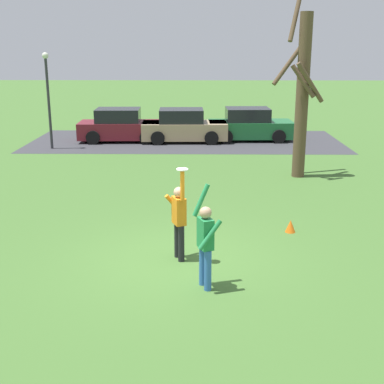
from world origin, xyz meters
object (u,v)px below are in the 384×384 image
object	(u,v)px
frisbee_disc	(182,169)
field_cone_orange	(290,226)
person_catcher	(179,217)
parked_car_maroon	(121,126)
lamppost_by_lot	(48,91)
bare_tree_tall	(302,92)
person_defender	(205,240)
parked_car_tan	(184,127)
parked_car_green	(250,126)

from	to	relation	value
frisbee_disc	field_cone_orange	xyz separation A→B (m)	(2.66, 1.96, -1.93)
person_catcher	parked_car_maroon	size ratio (longest dim) A/B	0.50
parked_car_maroon	field_cone_orange	size ratio (longest dim) A/B	13.00
person_catcher	lamppost_by_lot	bearing A→B (deg)	-175.33
person_catcher	bare_tree_tall	bearing A→B (deg)	130.36
person_defender	parked_car_tan	size ratio (longest dim) A/B	0.49
parked_car_green	field_cone_orange	distance (m)	13.17
parked_car_green	bare_tree_tall	distance (m)	7.76
parked_car_maroon	parked_car_green	bearing A→B (deg)	1.04
person_catcher	field_cone_orange	distance (m)	3.36
frisbee_disc	bare_tree_tall	xyz separation A→B (m)	(3.89, 7.77, 0.90)
person_catcher	lamppost_by_lot	xyz separation A→B (m)	(-6.31, 12.58, 1.60)
person_catcher	parked_car_green	world-z (taller)	person_catcher
parked_car_green	person_catcher	bearing A→B (deg)	-103.07
person_defender	lamppost_by_lot	bearing A→B (deg)	4.22
parked_car_green	lamppost_by_lot	size ratio (longest dim) A/B	0.98
frisbee_disc	bare_tree_tall	world-z (taller)	bare_tree_tall
person_defender	parked_car_tan	distance (m)	15.86
frisbee_disc	person_catcher	bearing A→B (deg)	111.95
parked_car_maroon	lamppost_by_lot	world-z (taller)	lamppost_by_lot
parked_car_tan	field_cone_orange	distance (m)	13.09
parked_car_maroon	field_cone_orange	world-z (taller)	parked_car_maroon
bare_tree_tall	field_cone_orange	bearing A→B (deg)	-101.85
person_catcher	parked_car_maroon	world-z (taller)	person_catcher
frisbee_disc	field_cone_orange	distance (m)	3.83
person_catcher	bare_tree_tall	size ratio (longest dim) A/B	0.33
bare_tree_tall	lamppost_by_lot	bearing A→B (deg)	153.99
lamppost_by_lot	parked_car_green	bearing A→B (deg)	14.17
parked_car_maroon	person_catcher	bearing A→B (deg)	-78.80
frisbee_disc	field_cone_orange	bearing A→B (deg)	36.29
parked_car_green	parked_car_tan	bearing A→B (deg)	-174.03
person_catcher	frisbee_disc	world-z (taller)	frisbee_disc
frisbee_disc	parked_car_tan	size ratio (longest dim) A/B	0.06
lamppost_by_lot	person_catcher	bearing A→B (deg)	-63.38
parked_car_green	person_defender	bearing A→B (deg)	-100.24
lamppost_by_lot	parked_car_maroon	bearing A→B (deg)	34.59
parked_car_maroon	person_defender	bearing A→B (deg)	-78.01
person_catcher	frisbee_disc	bearing A→B (deg)	-0.00
parked_car_maroon	frisbee_disc	bearing A→B (deg)	-78.67
person_catcher	parked_car_green	size ratio (longest dim) A/B	0.50
frisbee_disc	parked_car_maroon	distance (m)	15.25
bare_tree_tall	field_cone_orange	world-z (taller)	bare_tree_tall
parked_car_tan	parked_car_green	world-z (taller)	same
bare_tree_tall	field_cone_orange	distance (m)	6.59
person_defender	parked_car_tan	xyz separation A→B (m)	(-0.89, 15.84, -0.25)
parked_car_green	lamppost_by_lot	bearing A→B (deg)	-167.86
person_defender	parked_car_maroon	size ratio (longest dim) A/B	0.49
person_defender	parked_car_maroon	bearing A→B (deg)	-7.93
person_defender	bare_tree_tall	world-z (taller)	bare_tree_tall
frisbee_disc	parked_car_tan	distance (m)	14.73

